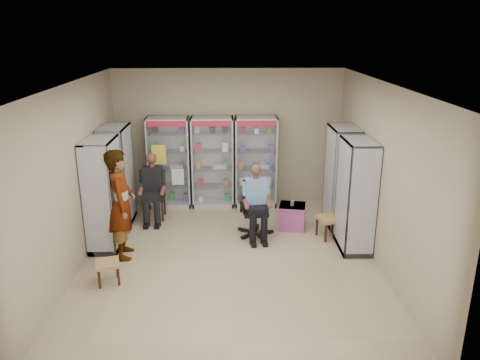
{
  "coord_description": "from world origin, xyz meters",
  "views": [
    {
      "loc": [
        -0.01,
        -7.16,
        3.82
      ],
      "look_at": [
        0.2,
        0.7,
        1.25
      ],
      "focal_mm": 35.0,
      "sensor_mm": 36.0,
      "label": 1
    }
  ],
  "objects_px": {
    "woven_stool_a": "(329,227)",
    "woven_stool_b": "(108,272)",
    "pink_trunk": "(292,216)",
    "cabinet_back_right": "(256,162)",
    "cabinet_back_left": "(169,163)",
    "office_chair": "(255,209)",
    "cabinet_right_far": "(341,177)",
    "seated_shopkeeper": "(255,203)",
    "cabinet_left_far": "(117,176)",
    "cabinet_left_near": "(103,194)",
    "standing_man": "(122,204)",
    "cabinet_back_mid": "(213,162)",
    "cabinet_right_near": "(356,196)",
    "wooden_chair": "(154,197)"
  },
  "relations": [
    {
      "from": "cabinet_back_right",
      "to": "wooden_chair",
      "type": "relative_size",
      "value": 2.13
    },
    {
      "from": "cabinet_back_mid",
      "to": "standing_man",
      "type": "distance_m",
      "value": 2.84
    },
    {
      "from": "cabinet_right_far",
      "to": "cabinet_right_near",
      "type": "relative_size",
      "value": 1.0
    },
    {
      "from": "seated_shopkeeper",
      "to": "pink_trunk",
      "type": "xyz_separation_m",
      "value": [
        0.75,
        0.36,
        -0.43
      ]
    },
    {
      "from": "office_chair",
      "to": "pink_trunk",
      "type": "distance_m",
      "value": 0.86
    },
    {
      "from": "cabinet_left_far",
      "to": "woven_stool_a",
      "type": "bearing_deg",
      "value": 78.41
    },
    {
      "from": "seated_shopkeeper",
      "to": "cabinet_right_far",
      "type": "bearing_deg",
      "value": 11.27
    },
    {
      "from": "cabinet_left_near",
      "to": "standing_man",
      "type": "distance_m",
      "value": 0.57
    },
    {
      "from": "cabinet_right_far",
      "to": "woven_stool_a",
      "type": "distance_m",
      "value": 1.07
    },
    {
      "from": "cabinet_left_far",
      "to": "woven_stool_b",
      "type": "bearing_deg",
      "value": 7.78
    },
    {
      "from": "cabinet_back_mid",
      "to": "cabinet_right_near",
      "type": "height_order",
      "value": "same"
    },
    {
      "from": "woven_stool_a",
      "to": "woven_stool_b",
      "type": "bearing_deg",
      "value": -157.58
    },
    {
      "from": "cabinet_left_near",
      "to": "woven_stool_b",
      "type": "relative_size",
      "value": 5.59
    },
    {
      "from": "woven_stool_b",
      "to": "cabinet_left_far",
      "type": "bearing_deg",
      "value": 97.78
    },
    {
      "from": "woven_stool_b",
      "to": "office_chair",
      "type": "bearing_deg",
      "value": 35.75
    },
    {
      "from": "wooden_chair",
      "to": "woven_stool_b",
      "type": "relative_size",
      "value": 2.63
    },
    {
      "from": "cabinet_back_left",
      "to": "woven_stool_b",
      "type": "relative_size",
      "value": 5.59
    },
    {
      "from": "cabinet_back_right",
      "to": "cabinet_left_near",
      "type": "bearing_deg",
      "value": -144.35
    },
    {
      "from": "cabinet_right_far",
      "to": "cabinet_left_near",
      "type": "xyz_separation_m",
      "value": [
        -4.46,
        -0.9,
        0.0
      ]
    },
    {
      "from": "woven_stool_b",
      "to": "seated_shopkeeper",
      "type": "bearing_deg",
      "value": 34.96
    },
    {
      "from": "pink_trunk",
      "to": "woven_stool_b",
      "type": "bearing_deg",
      "value": -147.2
    },
    {
      "from": "woven_stool_b",
      "to": "standing_man",
      "type": "distance_m",
      "value": 1.21
    },
    {
      "from": "cabinet_right_far",
      "to": "seated_shopkeeper",
      "type": "bearing_deg",
      "value": 107.25
    },
    {
      "from": "cabinet_left_near",
      "to": "office_chair",
      "type": "relative_size",
      "value": 1.89
    },
    {
      "from": "office_chair",
      "to": "seated_shopkeeper",
      "type": "bearing_deg",
      "value": -95.98
    },
    {
      "from": "cabinet_right_near",
      "to": "woven_stool_b",
      "type": "xyz_separation_m",
      "value": [
        -4.13,
        -1.11,
        -0.82
      ]
    },
    {
      "from": "cabinet_right_near",
      "to": "cabinet_back_mid",
      "type": "bearing_deg",
      "value": 49.16
    },
    {
      "from": "cabinet_back_mid",
      "to": "office_chair",
      "type": "xyz_separation_m",
      "value": [
        0.85,
        -1.62,
        -0.47
      ]
    },
    {
      "from": "cabinet_back_mid",
      "to": "cabinet_left_near",
      "type": "xyz_separation_m",
      "value": [
        -1.88,
        -2.03,
        0.0
      ]
    },
    {
      "from": "cabinet_back_mid",
      "to": "pink_trunk",
      "type": "bearing_deg",
      "value": -39.27
    },
    {
      "from": "woven_stool_a",
      "to": "standing_man",
      "type": "height_order",
      "value": "standing_man"
    },
    {
      "from": "cabinet_back_left",
      "to": "standing_man",
      "type": "distance_m",
      "value": 2.49
    },
    {
      "from": "cabinet_back_right",
      "to": "office_chair",
      "type": "bearing_deg",
      "value": -93.55
    },
    {
      "from": "woven_stool_a",
      "to": "standing_man",
      "type": "xyz_separation_m",
      "value": [
        -3.73,
        -0.65,
        0.75
      ]
    },
    {
      "from": "wooden_chair",
      "to": "woven_stool_a",
      "type": "xyz_separation_m",
      "value": [
        3.45,
        -1.05,
        -0.26
      ]
    },
    {
      "from": "cabinet_left_far",
      "to": "office_chair",
      "type": "bearing_deg",
      "value": 75.87
    },
    {
      "from": "seated_shopkeeper",
      "to": "woven_stool_a",
      "type": "distance_m",
      "value": 1.48
    },
    {
      "from": "woven_stool_a",
      "to": "standing_man",
      "type": "relative_size",
      "value": 0.22
    },
    {
      "from": "cabinet_back_right",
      "to": "seated_shopkeeper",
      "type": "xyz_separation_m",
      "value": [
        -0.1,
        -1.67,
        -0.33
      ]
    },
    {
      "from": "cabinet_back_right",
      "to": "cabinet_right_near",
      "type": "height_order",
      "value": "same"
    },
    {
      "from": "cabinet_back_right",
      "to": "woven_stool_a",
      "type": "height_order",
      "value": "cabinet_back_right"
    },
    {
      "from": "office_chair",
      "to": "seated_shopkeeper",
      "type": "distance_m",
      "value": 0.15
    },
    {
      "from": "cabinet_right_near",
      "to": "seated_shopkeeper",
      "type": "height_order",
      "value": "cabinet_right_near"
    },
    {
      "from": "cabinet_right_far",
      "to": "standing_man",
      "type": "distance_m",
      "value": 4.26
    },
    {
      "from": "cabinet_back_left",
      "to": "office_chair",
      "type": "relative_size",
      "value": 1.89
    },
    {
      "from": "cabinet_left_far",
      "to": "standing_man",
      "type": "height_order",
      "value": "cabinet_left_far"
    },
    {
      "from": "cabinet_right_far",
      "to": "office_chair",
      "type": "height_order",
      "value": "cabinet_right_far"
    },
    {
      "from": "cabinet_back_mid",
      "to": "woven_stool_a",
      "type": "relative_size",
      "value": 4.77
    },
    {
      "from": "cabinet_back_mid",
      "to": "cabinet_right_far",
      "type": "distance_m",
      "value": 2.82
    },
    {
      "from": "cabinet_left_far",
      "to": "cabinet_right_far",
      "type": "bearing_deg",
      "value": 87.43
    }
  ]
}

